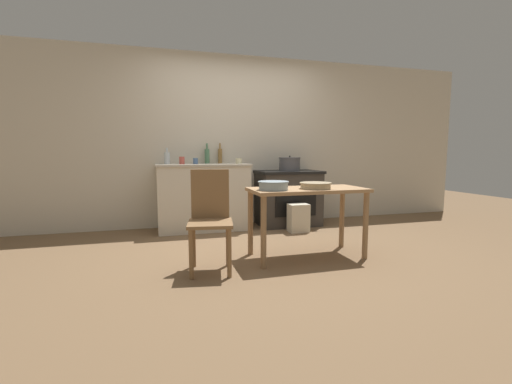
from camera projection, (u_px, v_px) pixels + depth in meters
ground_plane at (267, 250)px, 3.87m from camera, size 14.00×14.00×0.00m
wall_back at (236, 141)px, 5.24m from camera, size 8.00×0.07×2.55m
counter_cabinet at (204, 197)px, 4.88m from camera, size 1.30×0.59×0.94m
stove at (288, 198)px, 5.21m from camera, size 0.94×0.65×0.83m
work_table at (307, 199)px, 3.57m from camera, size 1.20×0.57×0.73m
chair at (210, 217)px, 3.18m from camera, size 0.46×0.46×0.94m
flour_sack at (298, 218)px, 4.75m from camera, size 0.28×0.19×0.39m
stock_pot at (290, 164)px, 5.10m from camera, size 0.33×0.33×0.23m
mixing_bowl_large at (316, 185)px, 3.49m from camera, size 0.32×0.32×0.06m
mixing_bowl_small at (273, 185)px, 3.37m from camera, size 0.31×0.31×0.09m
bottle_far_left at (167, 158)px, 4.72m from camera, size 0.08×0.08×0.22m
bottle_left at (220, 156)px, 5.11m from camera, size 0.06×0.06×0.30m
bottle_mid_left at (207, 156)px, 5.03m from camera, size 0.07×0.07×0.29m
cup_center_left at (196, 161)px, 4.77m from camera, size 0.07×0.07×0.08m
cup_center at (239, 161)px, 4.87m from camera, size 0.09×0.09×0.08m
cup_center_right at (182, 160)px, 4.66m from camera, size 0.07×0.07×0.10m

